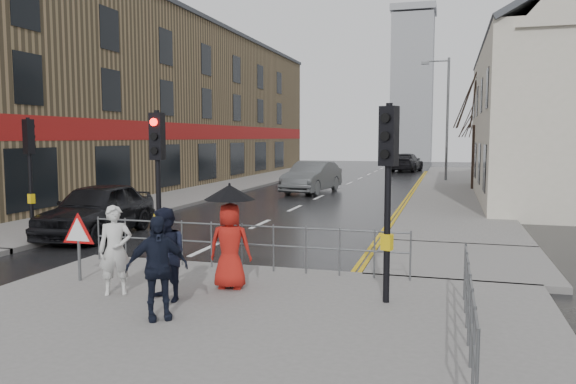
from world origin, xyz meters
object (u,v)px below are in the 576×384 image
Objects in this scene: pedestrian_a at (115,250)px; pedestrian_with_umbrella at (230,231)px; pedestrian_b at (166,255)px; car_mid at (312,177)px; car_parked at (97,209)px; pedestrian_d at (157,268)px.

pedestrian_with_umbrella reaches higher than pedestrian_a.
pedestrian_with_umbrella is at bearing 78.51° from pedestrian_b.
car_parked is at bearing -94.82° from car_mid.
car_mid is at bearing 62.26° from pedestrian_a.
car_mid is (-2.42, 20.72, -0.11)m from pedestrian_b.
pedestrian_d is 21.82m from car_mid.
pedestrian_with_umbrella is 19.92m from car_mid.
car_mid is (-2.76, 21.64, -0.12)m from pedestrian_d.
car_parked is at bearing 95.79° from pedestrian_a.
pedestrian_a is 0.99× the size of pedestrian_d.
pedestrian_b is 0.83× the size of pedestrian_with_umbrella.
pedestrian_a is 7.35m from car_parked.
car_parked is at bearing 156.67° from pedestrian_b.
car_parked is (-6.29, 4.91, -0.43)m from pedestrian_with_umbrella.
pedestrian_a is 0.34× the size of car_parked.
pedestrian_with_umbrella reaches higher than car_parked.
pedestrian_with_umbrella is (0.76, 1.07, 0.28)m from pedestrian_b.
pedestrian_d is 0.34× the size of car_parked.
pedestrian_a is at bearing -57.29° from car_parked.
pedestrian_b is 0.98m from pedestrian_d.
car_mid is (-3.18, 19.66, -0.39)m from pedestrian_with_umbrella.
pedestrian_with_umbrella is 1.20× the size of pedestrian_d.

